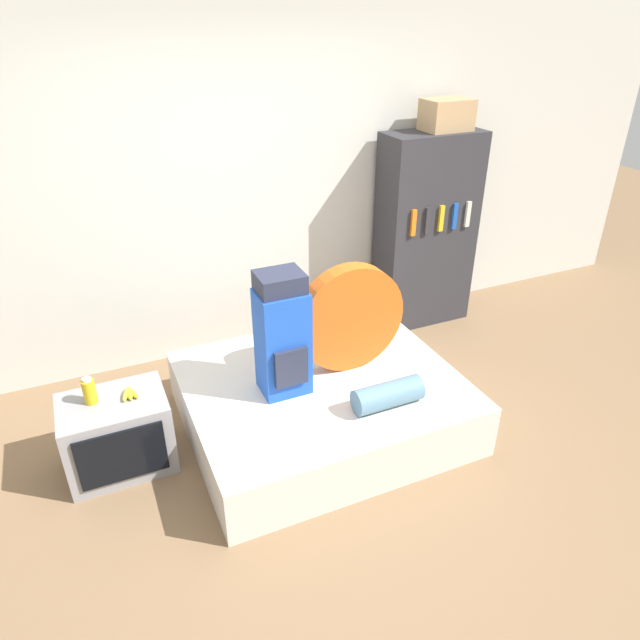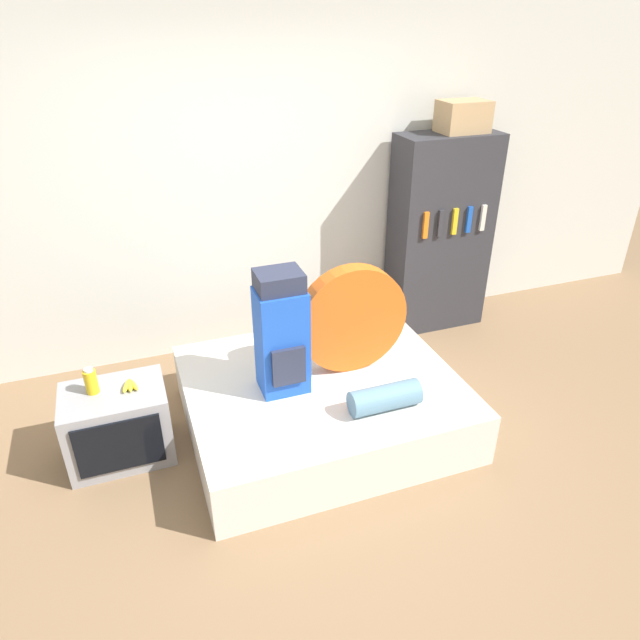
{
  "view_description": "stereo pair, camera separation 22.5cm",
  "coord_description": "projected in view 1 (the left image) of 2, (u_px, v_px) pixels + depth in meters",
  "views": [
    {
      "loc": [
        -1.2,
        -2.27,
        2.54
      ],
      "look_at": [
        0.06,
        0.57,
        0.82
      ],
      "focal_mm": 32.0,
      "sensor_mm": 36.0,
      "label": 1
    },
    {
      "loc": [
        -1.0,
        -2.36,
        2.54
      ],
      "look_at": [
        0.06,
        0.57,
        0.82
      ],
      "focal_mm": 32.0,
      "sensor_mm": 36.0,
      "label": 2
    }
  ],
  "objects": [
    {
      "name": "ground_plane",
      "position": [
        348.0,
        480.0,
        3.47
      ],
      "size": [
        16.0,
        16.0,
        0.0
      ],
      "primitive_type": "plane",
      "color": "#846647"
    },
    {
      "name": "wall_back",
      "position": [
        243.0,
        191.0,
        4.34
      ],
      "size": [
        8.0,
        0.05,
        2.6
      ],
      "color": "silver",
      "rests_on": "ground_plane"
    },
    {
      "name": "bed",
      "position": [
        321.0,
        401.0,
        3.87
      ],
      "size": [
        1.76,
        1.5,
        0.37
      ],
      "color": "silver",
      "rests_on": "ground_plane"
    },
    {
      "name": "backpack",
      "position": [
        283.0,
        336.0,
        3.5
      ],
      "size": [
        0.3,
        0.28,
        0.81
      ],
      "color": "blue",
      "rests_on": "bed"
    },
    {
      "name": "tent_bag",
      "position": [
        350.0,
        318.0,
        3.75
      ],
      "size": [
        0.74,
        0.12,
        0.74
      ],
      "color": "#E05B19",
      "rests_on": "bed"
    },
    {
      "name": "sleeping_roll",
      "position": [
        388.0,
        395.0,
        3.49
      ],
      "size": [
        0.44,
        0.16,
        0.16
      ],
      "color": "#5B849E",
      "rests_on": "bed"
    },
    {
      "name": "television",
      "position": [
        118.0,
        434.0,
        3.48
      ],
      "size": [
        0.62,
        0.46,
        0.49
      ],
      "color": "#939399",
      "rests_on": "ground_plane"
    },
    {
      "name": "canister",
      "position": [
        89.0,
        391.0,
        3.32
      ],
      "size": [
        0.08,
        0.08,
        0.17
      ],
      "color": "gold",
      "rests_on": "television"
    },
    {
      "name": "banana_bunch",
      "position": [
        129.0,
        393.0,
        3.41
      ],
      "size": [
        0.11,
        0.14,
        0.03
      ],
      "color": "yellow",
      "rests_on": "television"
    },
    {
      "name": "bookshelf",
      "position": [
        426.0,
        232.0,
        4.9
      ],
      "size": [
        0.83,
        0.4,
        1.67
      ],
      "color": "#2D2D33",
      "rests_on": "ground_plane"
    },
    {
      "name": "cardboard_box",
      "position": [
        447.0,
        115.0,
        4.47
      ],
      "size": [
        0.37,
        0.26,
        0.24
      ],
      "color": "tan",
      "rests_on": "bookshelf"
    }
  ]
}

